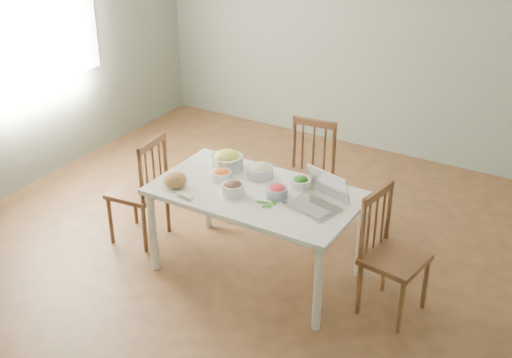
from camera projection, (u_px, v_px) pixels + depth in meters
The scene contains 19 objects.
floor at pixel (247, 255), 5.41m from camera, with size 5.00×5.00×0.00m, color #462E1E.
wall_back at pixel (376, 24), 6.70m from camera, with size 5.00×0.00×2.70m, color gray.
wall_left at pixel (8, 48), 5.94m from camera, with size 0.00×5.00×2.70m, color gray.
window_left at pixel (33, 25), 6.09m from camera, with size 0.04×1.60×1.20m, color white.
dining_table at pixel (256, 232), 5.04m from camera, with size 1.52×0.86×0.71m, color white, non-canonical shape.
chair_far at pixel (305, 179), 5.59m from camera, with size 0.42×0.40×0.94m, color #552D17, non-canonical shape.
chair_left at pixel (137, 188), 5.45m from camera, with size 0.41×0.39×0.93m, color #552D17, non-canonical shape.
chair_right at pixel (395, 256), 4.57m from camera, with size 0.41×0.39×0.92m, color #552D17, non-canonical shape.
bread_boule at pixel (175, 180), 4.92m from camera, with size 0.17×0.17×0.11m, color #A88344.
butter_stick at pixel (185, 196), 4.78m from camera, with size 0.12×0.04×0.03m, color #FCF6C3.
bowl_squash at pixel (227, 160), 5.18m from camera, with size 0.25×0.25×0.15m, color #E4DE5F, non-canonical shape.
bowl_carrot at pixel (221, 174), 5.02m from camera, with size 0.16×0.16×0.09m, color orange, non-canonical shape.
bowl_onion at pixel (260, 170), 5.06m from camera, with size 0.20×0.20×0.11m, color #F4F0C8, non-canonical shape.
bowl_mushroom at pixel (233, 188), 4.81m from camera, with size 0.16×0.16×0.11m, color #3F221C, non-canonical shape.
bowl_redpep at pixel (277, 191), 4.78m from camera, with size 0.16×0.16×0.09m, color #B71E33, non-canonical shape.
bowl_broccoli at pixel (301, 182), 4.91m from camera, with size 0.14×0.14×0.09m, color #1D5E10, non-canonical shape.
flatbread at pixel (310, 182), 4.99m from camera, with size 0.21×0.21×0.02m, color tan.
basil_bunch at pixel (265, 202), 4.71m from camera, with size 0.18×0.18×0.02m, color #204E11, non-canonical shape.
laptop at pixel (313, 193), 4.61m from camera, with size 0.36×0.33×0.24m, color silver, non-canonical shape.
Camera 1 is at (2.38, -3.85, 3.03)m, focal length 46.66 mm.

